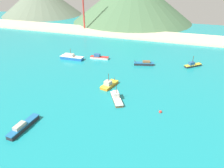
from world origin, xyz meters
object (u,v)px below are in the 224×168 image
(fishing_boat_6, at_px, (116,98))
(fishing_boat_3, at_px, (23,126))
(fishing_boat_0, at_px, (144,63))
(fishing_boat_4, at_px, (99,57))
(fishing_boat_2, at_px, (109,84))
(fishing_boat_5, at_px, (71,57))
(buoy_0, at_px, (160,112))
(fishing_boat_7, at_px, (193,65))
(radio_tower, at_px, (83,3))

(fishing_boat_6, bearing_deg, fishing_boat_3, -130.30)
(fishing_boat_0, height_order, fishing_boat_4, fishing_boat_4)
(fishing_boat_2, bearing_deg, fishing_boat_6, -56.61)
(fishing_boat_2, distance_m, fishing_boat_5, 32.19)
(fishing_boat_2, xyz_separation_m, fishing_boat_6, (5.17, -7.84, -0.00))
(fishing_boat_5, bearing_deg, buoy_0, -34.34)
(fishing_boat_7, xyz_separation_m, radio_tower, (-71.44, 46.04, 16.93))
(fishing_boat_6, relative_size, buoy_0, 10.03)
(buoy_0, bearing_deg, fishing_boat_5, 145.66)
(fishing_boat_5, xyz_separation_m, buoy_0, (44.43, -30.35, -0.82))
(radio_tower, bearing_deg, fishing_boat_0, -44.49)
(fishing_boat_3, height_order, fishing_boat_6, fishing_boat_6)
(fishing_boat_6, distance_m, buoy_0, 14.23)
(fishing_boat_0, bearing_deg, fishing_boat_6, -94.53)
(fishing_boat_3, xyz_separation_m, fishing_boat_7, (40.25, 57.54, -0.06))
(fishing_boat_3, bearing_deg, fishing_boat_7, 55.03)
(fishing_boat_7, xyz_separation_m, buoy_0, (-8.21, -38.84, -0.58))
(fishing_boat_6, relative_size, fishing_boat_7, 1.25)
(fishing_boat_5, bearing_deg, fishing_boat_7, 9.16)
(fishing_boat_0, distance_m, radio_tower, 74.48)
(fishing_boat_3, distance_m, radio_tower, 109.49)
(fishing_boat_2, relative_size, fishing_boat_4, 0.94)
(fishing_boat_6, distance_m, fishing_boat_7, 42.51)
(fishing_boat_3, bearing_deg, fishing_boat_6, 49.70)
(fishing_boat_4, bearing_deg, fishing_boat_3, -89.27)
(fishing_boat_4, xyz_separation_m, buoy_0, (32.72, -35.01, -0.62))
(fishing_boat_3, xyz_separation_m, fishing_boat_5, (-12.39, 49.06, 0.18))
(fishing_boat_0, relative_size, fishing_boat_7, 1.21)
(fishing_boat_2, bearing_deg, buoy_0, -28.54)
(fishing_boat_0, height_order, radio_tower, radio_tower)
(fishing_boat_5, relative_size, buoy_0, 12.04)
(fishing_boat_5, bearing_deg, fishing_boat_3, -75.82)
(fishing_boat_0, xyz_separation_m, fishing_boat_3, (-20.55, -52.75, 0.06))
(fishing_boat_4, height_order, radio_tower, radio_tower)
(buoy_0, bearing_deg, fishing_boat_3, -149.72)
(fishing_boat_3, xyz_separation_m, fishing_boat_4, (-0.68, 53.72, -0.02))
(fishing_boat_4, relative_size, fishing_boat_5, 0.80)
(fishing_boat_2, xyz_separation_m, buoy_0, (19.15, -10.42, -0.63))
(fishing_boat_3, height_order, fishing_boat_4, fishing_boat_4)
(radio_tower, bearing_deg, fishing_boat_7, -32.80)
(fishing_boat_0, relative_size, buoy_0, 9.70)
(fishing_boat_3, xyz_separation_m, radio_tower, (-31.20, 103.58, 16.87))
(fishing_boat_5, distance_m, buoy_0, 53.81)
(fishing_boat_0, relative_size, fishing_boat_2, 1.07)
(fishing_boat_0, bearing_deg, buoy_0, -71.36)
(fishing_boat_7, bearing_deg, fishing_boat_3, -124.97)
(buoy_0, relative_size, radio_tower, 0.03)
(buoy_0, bearing_deg, fishing_boat_2, 151.46)
(fishing_boat_4, bearing_deg, fishing_boat_6, -59.99)
(fishing_boat_0, distance_m, fishing_boat_6, 31.57)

